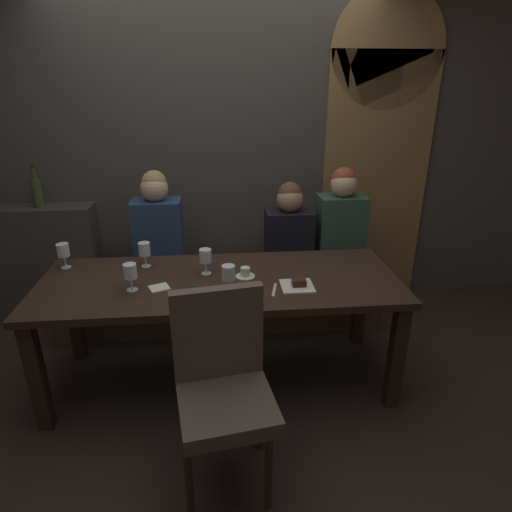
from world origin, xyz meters
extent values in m
plane|color=black|center=(0.00, 0.00, 0.00)|extent=(9.00, 9.00, 0.00)
cube|color=#423D38|center=(0.00, 1.22, 1.50)|extent=(6.00, 0.12, 3.00)
cube|color=olive|center=(1.35, 1.15, 1.05)|extent=(0.90, 0.05, 2.10)
cylinder|color=olive|center=(1.35, 1.15, 2.10)|extent=(0.90, 0.05, 0.90)
cube|color=#38342F|center=(-1.55, 1.04, 0.47)|extent=(1.10, 0.28, 0.95)
cube|color=black|center=(-1.03, -0.35, 0.35)|extent=(0.08, 0.08, 0.69)
cube|color=black|center=(1.03, -0.35, 0.35)|extent=(0.08, 0.08, 0.69)
cube|color=black|center=(-1.03, 0.35, 0.35)|extent=(0.08, 0.08, 0.69)
cube|color=black|center=(1.03, 0.35, 0.35)|extent=(0.08, 0.08, 0.69)
cube|color=#302119|center=(0.00, 0.00, 0.72)|extent=(2.20, 0.84, 0.04)
cube|color=#4A3C2E|center=(0.00, 0.70, 0.17)|extent=(2.50, 0.40, 0.35)
cube|color=brown|center=(0.00, 0.70, 0.40)|extent=(2.50, 0.44, 0.10)
cylinder|color=#302119|center=(-0.17, -0.98, 0.21)|extent=(0.04, 0.04, 0.42)
cylinder|color=#302119|center=(0.19, -0.98, 0.21)|extent=(0.04, 0.04, 0.42)
cylinder|color=#302119|center=(-0.17, -0.62, 0.21)|extent=(0.04, 0.04, 0.42)
cylinder|color=#302119|center=(0.19, -0.62, 0.21)|extent=(0.04, 0.04, 0.42)
cube|color=brown|center=(0.01, -0.80, 0.46)|extent=(0.50, 0.50, 0.08)
cube|color=brown|center=(-0.02, -0.61, 0.74)|extent=(0.44, 0.13, 0.48)
cube|color=navy|center=(-0.45, 0.73, 0.75)|extent=(0.36, 0.24, 0.61)
sphere|color=#DBB293|center=(-0.45, 0.73, 1.15)|extent=(0.20, 0.20, 0.20)
sphere|color=#9E7F56|center=(-0.45, 0.74, 1.18)|extent=(0.18, 0.18, 0.18)
cube|color=black|center=(0.54, 0.70, 0.70)|extent=(0.36, 0.24, 0.51)
sphere|color=tan|center=(0.54, 0.70, 1.05)|extent=(0.20, 0.20, 0.20)
sphere|color=brown|center=(0.54, 0.71, 1.09)|extent=(0.18, 0.18, 0.18)
cube|color=#2D473D|center=(0.95, 0.72, 0.75)|extent=(0.36, 0.24, 0.61)
sphere|color=#DBB293|center=(0.95, 0.72, 1.15)|extent=(0.20, 0.20, 0.20)
sphere|color=brown|center=(0.95, 0.73, 1.19)|extent=(0.18, 0.18, 0.18)
cylinder|color=#384728|center=(-1.39, 1.03, 1.06)|extent=(0.08, 0.08, 0.22)
cylinder|color=#384728|center=(-1.39, 1.03, 1.21)|extent=(0.03, 0.03, 0.09)
cylinder|color=black|center=(-1.39, 1.03, 1.27)|extent=(0.03, 0.03, 0.02)
cylinder|color=silver|center=(-0.51, -0.11, 0.74)|extent=(0.06, 0.06, 0.00)
cylinder|color=silver|center=(-0.51, -0.11, 0.78)|extent=(0.01, 0.01, 0.07)
cylinder|color=silver|center=(-0.51, -0.11, 0.86)|extent=(0.08, 0.08, 0.08)
cylinder|color=silver|center=(-1.00, 0.27, 0.74)|extent=(0.06, 0.06, 0.00)
cylinder|color=silver|center=(-1.00, 0.27, 0.78)|extent=(0.01, 0.01, 0.07)
cylinder|color=silver|center=(-1.00, 0.27, 0.86)|extent=(0.08, 0.08, 0.08)
cylinder|color=maroon|center=(-1.00, 0.27, 0.84)|extent=(0.07, 0.07, 0.04)
cylinder|color=silver|center=(-0.08, 0.09, 0.74)|extent=(0.06, 0.06, 0.00)
cylinder|color=silver|center=(-0.08, 0.09, 0.78)|extent=(0.01, 0.01, 0.07)
cylinder|color=silver|center=(-0.08, 0.09, 0.86)|extent=(0.08, 0.08, 0.08)
cylinder|color=silver|center=(-0.48, 0.24, 0.74)|extent=(0.06, 0.06, 0.00)
cylinder|color=silver|center=(-0.48, 0.24, 0.78)|extent=(0.01, 0.01, 0.07)
cylinder|color=silver|center=(-0.48, 0.24, 0.86)|extent=(0.08, 0.08, 0.08)
cylinder|color=silver|center=(0.05, -0.18, 0.74)|extent=(0.06, 0.06, 0.00)
cylinder|color=silver|center=(0.05, -0.18, 0.78)|extent=(0.01, 0.01, 0.07)
cylinder|color=silver|center=(0.05, -0.18, 0.86)|extent=(0.08, 0.08, 0.08)
cylinder|color=white|center=(0.16, 0.02, 0.74)|extent=(0.12, 0.12, 0.01)
cylinder|color=white|center=(0.16, 0.02, 0.78)|extent=(0.06, 0.06, 0.06)
cylinder|color=brown|center=(0.16, 0.02, 0.80)|extent=(0.05, 0.05, 0.01)
cube|color=white|center=(0.45, -0.15, 0.74)|extent=(0.19, 0.19, 0.01)
cube|color=#381E14|center=(0.46, -0.15, 0.77)|extent=(0.08, 0.06, 0.04)
cube|color=silver|center=(0.31, -0.18, 0.74)|extent=(0.05, 0.17, 0.01)
cube|color=silver|center=(-0.36, -0.10, 0.74)|extent=(0.14, 0.13, 0.01)
camera|label=1|loc=(0.00, -2.41, 1.87)|focal=30.29mm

